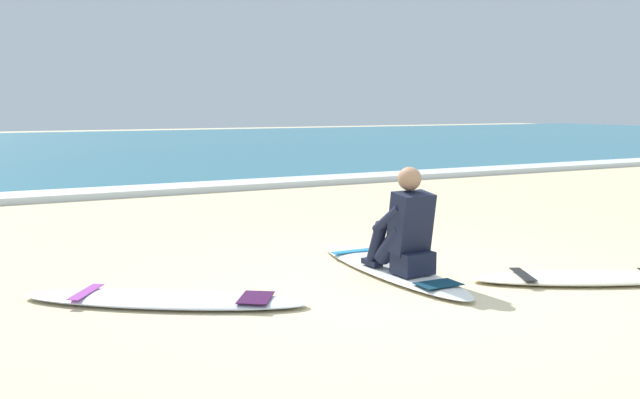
# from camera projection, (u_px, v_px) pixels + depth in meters

# --- Properties ---
(ground_plane) EXTENTS (80.00, 80.00, 0.00)m
(ground_plane) POSITION_uv_depth(u_px,v_px,m) (409.00, 290.00, 5.78)
(ground_plane) COLOR beige
(sea) EXTENTS (80.00, 28.00, 0.10)m
(sea) POSITION_uv_depth(u_px,v_px,m) (65.00, 148.00, 24.32)
(sea) COLOR teal
(sea) RESTS_ON ground
(breaking_foam) EXTENTS (80.00, 0.90, 0.11)m
(breaking_foam) POSITION_uv_depth(u_px,v_px,m) (169.00, 189.00, 12.31)
(breaking_foam) COLOR white
(breaking_foam) RESTS_ON ground
(surfboard_main) EXTENTS (0.57, 2.42, 0.08)m
(surfboard_main) POSITION_uv_depth(u_px,v_px,m) (389.00, 269.00, 6.40)
(surfboard_main) COLOR white
(surfboard_main) RESTS_ON ground
(surfer_seated) EXTENTS (0.39, 0.72, 0.95)m
(surfer_seated) POSITION_uv_depth(u_px,v_px,m) (405.00, 231.00, 6.10)
(surfer_seated) COLOR black
(surfer_seated) RESTS_ON surfboard_main
(surfboard_spare_near) EXTENTS (2.20, 1.73, 0.08)m
(surfboard_spare_near) POSITION_uv_depth(u_px,v_px,m) (164.00, 299.00, 5.39)
(surfboard_spare_near) COLOR silver
(surfboard_spare_near) RESTS_ON ground
(surfboard_spare_far) EXTENTS (2.09, 1.36, 0.08)m
(surfboard_spare_far) POSITION_uv_depth(u_px,v_px,m) (587.00, 278.00, 6.06)
(surfboard_spare_far) COLOR #EFE5C6
(surfboard_spare_far) RESTS_ON ground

